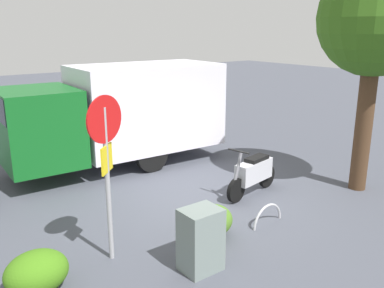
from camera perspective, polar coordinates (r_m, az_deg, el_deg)
name	(u,v)px	position (r m, az deg, el deg)	size (l,w,h in m)	color
ground_plane	(214,200)	(9.53, 3.04, -7.66)	(60.00, 60.00, 0.00)	#474A55
box_truck_near	(115,111)	(11.56, -10.57, 4.43)	(7.51, 2.42, 2.80)	black
motorcycle	(253,173)	(9.76, 8.45, -3.95)	(1.80, 0.66, 1.20)	black
stop_sign	(106,154)	(6.68, -11.73, -1.34)	(0.71, 0.33, 2.79)	#9E9EA3
street_tree	(376,21)	(10.27, 23.99, 15.23)	(2.56, 2.56, 5.27)	#47301E
utility_cabinet	(201,240)	(6.75, 1.21, -13.07)	(0.62, 0.50, 1.05)	slate
bike_rack_hoop	(267,224)	(8.55, 10.33, -10.76)	(0.85, 0.85, 0.05)	#B7B7BC
shrub_near_sign	(37,272)	(6.75, -20.61, -16.21)	(0.94, 0.77, 0.64)	#417918
shrub_mid_verge	(211,221)	(7.86, 2.58, -10.54)	(0.89, 0.73, 0.60)	#487222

